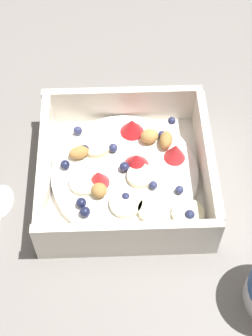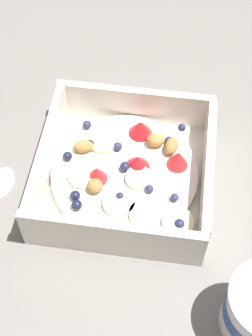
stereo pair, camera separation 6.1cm
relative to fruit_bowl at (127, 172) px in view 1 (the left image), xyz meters
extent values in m
plane|color=gray|center=(0.00, -0.01, -0.02)|extent=(2.40, 2.40, 0.00)
cube|color=white|center=(0.00, 0.00, -0.02)|extent=(0.21, 0.21, 0.01)
cube|color=white|center=(0.00, -0.10, 0.01)|extent=(0.21, 0.01, 0.06)
cube|color=white|center=(0.00, 0.10, 0.01)|extent=(0.21, 0.01, 0.06)
cube|color=white|center=(-0.10, 0.00, 0.01)|extent=(0.01, 0.19, 0.06)
cube|color=white|center=(0.10, 0.00, 0.01)|extent=(0.01, 0.19, 0.06)
cylinder|color=white|center=(0.00, 0.00, 0.00)|extent=(0.18, 0.18, 0.01)
cylinder|color=#F4EAB7|center=(-0.03, 0.06, 0.01)|extent=(0.04, 0.04, 0.01)
cylinder|color=#F7EFC6|center=(-0.02, 0.01, 0.01)|extent=(0.05, 0.05, 0.01)
cylinder|color=#F7EFC6|center=(0.05, 0.02, 0.01)|extent=(0.05, 0.05, 0.01)
cylinder|color=#F7EFC6|center=(0.01, 0.05, 0.01)|extent=(0.05, 0.05, 0.01)
cylinder|color=beige|center=(0.04, -0.04, 0.01)|extent=(0.05, 0.05, 0.01)
cylinder|color=#F4EAB7|center=(-0.07, 0.06, 0.01)|extent=(0.04, 0.04, 0.01)
cone|color=red|center=(-0.01, -0.01, 0.01)|extent=(0.04, 0.04, 0.02)
cone|color=red|center=(-0.01, -0.06, 0.01)|extent=(0.04, 0.04, 0.02)
cone|color=red|center=(-0.06, -0.02, 0.02)|extent=(0.03, 0.03, 0.02)
cone|color=red|center=(0.03, 0.02, 0.01)|extent=(0.03, 0.03, 0.02)
sphere|color=#191E3D|center=(0.05, 0.05, 0.01)|extent=(0.01, 0.01, 0.01)
sphere|color=#191E3D|center=(0.08, -0.01, 0.01)|extent=(0.01, 0.01, 0.01)
sphere|color=navy|center=(0.02, -0.03, 0.01)|extent=(0.01, 0.01, 0.01)
sphere|color=#23284C|center=(-0.06, -0.07, 0.01)|extent=(0.01, 0.01, 0.01)
sphere|color=#191E3D|center=(0.05, -0.03, 0.01)|extent=(0.01, 0.01, 0.01)
sphere|color=navy|center=(-0.06, 0.03, 0.01)|extent=(0.01, 0.01, 0.01)
sphere|color=#23284C|center=(-0.07, 0.07, 0.01)|extent=(0.01, 0.01, 0.01)
sphere|color=#23284C|center=(0.00, 0.04, 0.01)|extent=(0.01, 0.01, 0.01)
sphere|color=#191E3D|center=(0.05, 0.06, 0.01)|extent=(0.01, 0.01, 0.01)
sphere|color=navy|center=(-0.03, 0.03, 0.01)|extent=(0.01, 0.01, 0.01)
sphere|color=navy|center=(0.06, -0.06, 0.01)|extent=(0.01, 0.01, 0.01)
sphere|color=#23284C|center=(0.01, 0.00, 0.01)|extent=(0.01, 0.01, 0.01)
sphere|color=navy|center=(-0.05, -0.05, 0.01)|extent=(0.01, 0.01, 0.01)
ellipsoid|color=#AD7F42|center=(0.03, 0.03, 0.01)|extent=(0.02, 0.02, 0.02)
ellipsoid|color=#AD7F42|center=(-0.05, -0.04, 0.01)|extent=(0.02, 0.03, 0.02)
ellipsoid|color=#AD7F42|center=(0.06, -0.02, 0.01)|extent=(0.03, 0.02, 0.02)
ellipsoid|color=tan|center=(-0.03, -0.05, 0.01)|extent=(0.03, 0.02, 0.02)
ellipsoid|color=silver|center=(0.16, 0.02, -0.02)|extent=(0.03, 0.05, 0.01)
camera|label=1|loc=(0.01, 0.35, 0.51)|focal=53.63mm
camera|label=2|loc=(-0.05, 0.35, 0.51)|focal=53.63mm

